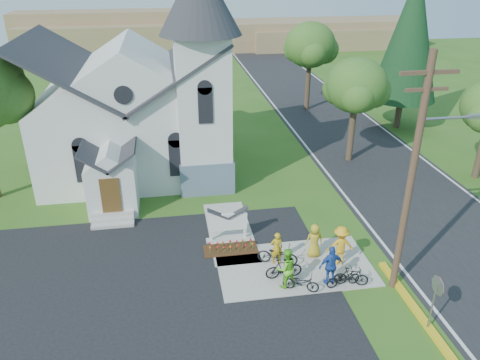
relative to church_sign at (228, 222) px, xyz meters
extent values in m
plane|color=#315C1A|center=(1.20, -3.20, -1.03)|extent=(120.00, 120.00, 0.00)
cube|color=black|center=(-5.80, -5.20, -1.02)|extent=(20.00, 16.00, 0.02)
cube|color=black|center=(11.20, 11.80, -1.02)|extent=(8.00, 90.00, 0.02)
cube|color=#9C978D|center=(2.70, -2.70, -1.00)|extent=(7.00, 4.00, 0.05)
cube|color=white|center=(-4.80, 9.80, 1.47)|extent=(11.00, 9.00, 5.00)
cube|color=slate|center=(-0.50, 6.50, -0.03)|extent=(3.20, 3.20, 2.00)
cube|color=white|center=(-0.50, 6.50, 3.47)|extent=(3.00, 3.00, 9.00)
cube|color=white|center=(-5.80, 4.10, 0.37)|extent=(2.60, 2.40, 2.80)
cube|color=#543918|center=(-5.80, 2.87, 0.47)|extent=(1.00, 0.10, 2.00)
cube|color=#9C978D|center=(0.00, 0.00, -0.98)|extent=(2.20, 0.40, 0.10)
cube|color=white|center=(-0.85, 0.00, -0.48)|extent=(0.12, 0.12, 1.00)
cube|color=white|center=(0.85, 0.00, -0.48)|extent=(0.12, 0.12, 1.00)
cube|color=white|center=(0.00, 0.00, 0.02)|extent=(1.90, 0.14, 0.90)
cube|color=#391D0F|center=(0.00, -0.90, -0.99)|extent=(2.60, 1.10, 0.07)
cylinder|color=#432E21|center=(6.50, -4.70, 3.97)|extent=(0.28, 0.28, 10.00)
cube|color=#432E21|center=(6.50, -4.70, 8.17)|extent=(2.20, 0.14, 0.14)
cube|color=#432E21|center=(6.50, -4.70, 7.57)|extent=(1.60, 0.12, 0.12)
cylinder|color=gray|center=(7.60, -4.70, 6.47)|extent=(2.20, 0.10, 0.10)
cube|color=gray|center=(8.60, -4.70, 6.47)|extent=(0.50, 0.22, 0.14)
cylinder|color=gray|center=(6.60, -7.40, 0.07)|extent=(0.07, 0.07, 2.20)
cylinder|color=#B21414|center=(6.65, -7.40, 1.07)|extent=(0.04, 0.76, 0.76)
cylinder|color=#39281F|center=(9.70, 8.80, 1.00)|extent=(0.44, 0.44, 4.05)
ellipsoid|color=#335A1F|center=(9.70, 8.80, 4.22)|extent=(4.00, 4.00, 3.60)
cylinder|color=#39281F|center=(10.20, 20.80, 1.22)|extent=(0.44, 0.44, 4.50)
ellipsoid|color=#335A1F|center=(10.20, 20.80, 4.79)|extent=(4.40, 4.40, 3.96)
cylinder|color=#39281F|center=(16.20, 14.80, 0.17)|extent=(0.50, 0.50, 2.40)
cone|color=black|center=(16.20, 14.80, 6.37)|extent=(5.20, 5.20, 10.00)
cube|color=olive|center=(7.20, 52.80, 0.97)|extent=(60.00, 8.00, 4.00)
cube|color=olive|center=(-8.80, 54.80, 1.77)|extent=(30.00, 6.00, 5.60)
cube|color=olive|center=(23.20, 50.80, 0.47)|extent=(25.00, 6.00, 3.00)
imported|color=#BD9616|center=(1.92, -2.31, -0.17)|extent=(0.59, 0.40, 1.61)
imported|color=black|center=(1.95, -2.39, -0.49)|extent=(1.97, 1.29, 0.98)
imported|color=#64CC26|center=(1.91, -4.02, -0.05)|extent=(1.03, 0.88, 1.85)
imported|color=black|center=(1.98, -3.45, -0.48)|extent=(1.66, 0.52, 0.99)
imported|color=#224DAC|center=(3.85, -4.16, -0.04)|extent=(1.14, 0.58, 1.87)
imported|color=black|center=(2.49, -4.40, -0.57)|extent=(1.64, 1.11, 0.81)
imported|color=gold|center=(4.76, -2.80, -0.02)|extent=(1.29, 0.81, 1.92)
imported|color=black|center=(4.71, -4.40, -0.54)|extent=(1.52, 0.80, 0.88)
imported|color=#AF9920|center=(3.77, -2.05, -0.13)|extent=(0.83, 0.55, 1.70)
imported|color=black|center=(4.35, -4.40, -0.57)|extent=(1.60, 0.75, 0.81)
camera|label=1|loc=(-2.57, -19.63, 11.81)|focal=35.00mm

